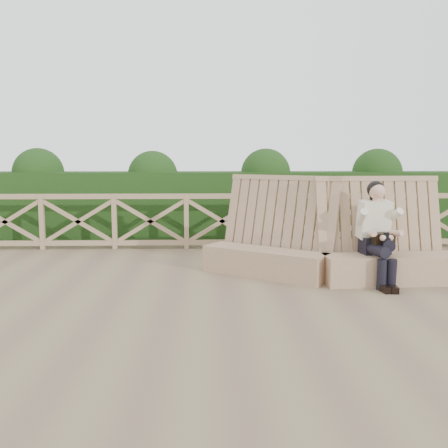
{
  "coord_description": "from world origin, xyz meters",
  "views": [
    {
      "loc": [
        -0.24,
        -6.39,
        1.8
      ],
      "look_at": [
        -0.05,
        0.4,
        0.9
      ],
      "focal_mm": 40.0,
      "sensor_mm": 36.0,
      "label": 1
    }
  ],
  "objects": [
    {
      "name": "woman",
      "position": [
        2.16,
        0.62,
        0.77
      ],
      "size": [
        0.48,
        0.96,
        1.48
      ],
      "rotation": [
        0.0,
        0.0,
        0.13
      ],
      "color": "black",
      "rests_on": "ground"
    },
    {
      "name": "hedge",
      "position": [
        0.0,
        4.7,
        0.75
      ],
      "size": [
        12.0,
        1.2,
        1.5
      ],
      "primitive_type": "cube",
      "color": "black",
      "rests_on": "ground"
    },
    {
      "name": "bench",
      "position": [
        1.51,
        0.93,
        0.39
      ],
      "size": [
        3.7,
        1.76,
        1.55
      ],
      "rotation": [
        0.0,
        0.0,
        -0.31
      ],
      "color": "#83644B",
      "rests_on": "ground"
    },
    {
      "name": "guardrail",
      "position": [
        0.0,
        3.5,
        0.55
      ],
      "size": [
        10.1,
        0.09,
        1.1
      ],
      "color": "#9B7E5A",
      "rests_on": "ground"
    },
    {
      "name": "ground",
      "position": [
        0.0,
        0.0,
        0.0
      ],
      "size": [
        60.0,
        60.0,
        0.0
      ],
      "primitive_type": "plane",
      "color": "brown",
      "rests_on": "ground"
    }
  ]
}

